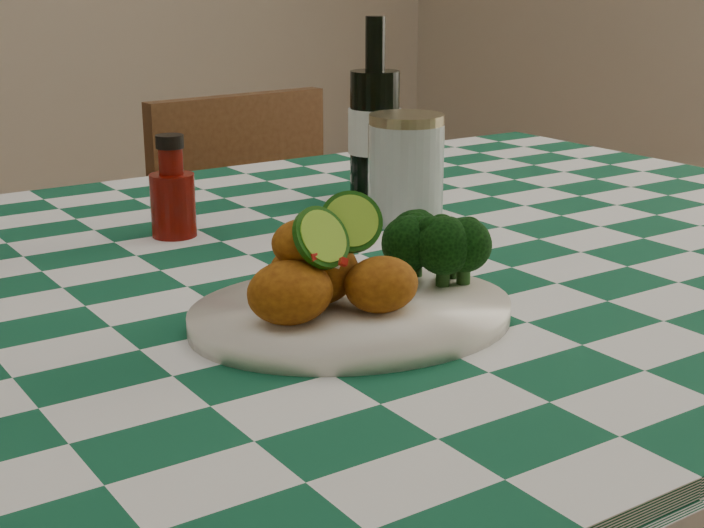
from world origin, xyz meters
TOP-DOWN VIEW (x-y plane):
  - plate at (-0.03, -0.18)m, footprint 0.33×0.29m
  - fried_chicken_pile at (-0.04, -0.18)m, footprint 0.14×0.10m
  - broccoli_side at (0.07, -0.17)m, footprint 0.09×0.09m
  - ketchup_bottle at (-0.03, 0.18)m, footprint 0.05×0.05m
  - mason_jar at (0.23, 0.09)m, footprint 0.09×0.09m
  - beer_bottle at (0.28, 0.22)m, footprint 0.09×0.09m
  - wooden_chair_right at (0.42, 0.69)m, footprint 0.42×0.43m

SIDE VIEW (x-z plane):
  - wooden_chair_right at x=0.42m, z-range 0.00..0.85m
  - plate at x=-0.03m, z-range 0.79..0.80m
  - broccoli_side at x=0.07m, z-range 0.80..0.87m
  - ketchup_bottle at x=-0.03m, z-range 0.79..0.90m
  - fried_chicken_pile at x=-0.04m, z-range 0.80..0.89m
  - mason_jar at x=0.23m, z-range 0.79..0.92m
  - beer_bottle at x=0.28m, z-range 0.79..1.03m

